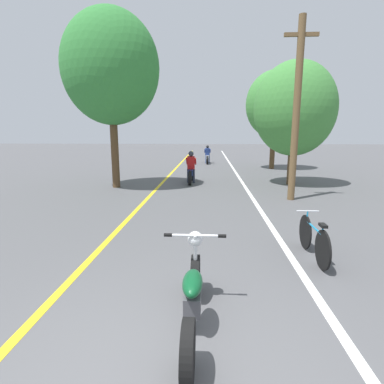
{
  "coord_description": "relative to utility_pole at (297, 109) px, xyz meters",
  "views": [
    {
      "loc": [
        0.52,
        -2.37,
        2.35
      ],
      "look_at": [
        0.1,
        4.87,
        0.9
      ],
      "focal_mm": 28.0,
      "sensor_mm": 36.0,
      "label": 1
    }
  ],
  "objects": [
    {
      "name": "lane_stripe_center",
      "position": [
        -5.13,
        4.66,
        -3.1
      ],
      "size": [
        0.14,
        48.0,
        0.01
      ],
      "primitive_type": "cube",
      "color": "yellow",
      "rests_on": "ground"
    },
    {
      "name": "motorcycle_foreground",
      "position": [
        -3.09,
        -7.28,
        -2.68
      ],
      "size": [
        0.84,
        2.14,
        1.01
      ],
      "color": "black",
      "rests_on": "ground"
    },
    {
      "name": "roadside_tree_left",
      "position": [
        -6.94,
        2.06,
        1.79
      ],
      "size": [
        3.95,
        3.55,
        7.18
      ],
      "color": "#513A23",
      "rests_on": "ground"
    },
    {
      "name": "roadside_tree_right_near",
      "position": [
        0.82,
        3.28,
        0.25
      ],
      "size": [
        3.57,
        3.21,
        5.42
      ],
      "color": "#513A23",
      "rests_on": "ground"
    },
    {
      "name": "bicycle_parked",
      "position": [
        -0.93,
        -5.1,
        -2.73
      ],
      "size": [
        0.44,
        1.67,
        0.82
      ],
      "color": "black",
      "rests_on": "ground"
    },
    {
      "name": "utility_pole",
      "position": [
        0.0,
        0.0,
        0.0
      ],
      "size": [
        1.1,
        0.24,
        6.03
      ],
      "color": "brown",
      "rests_on": "ground"
    },
    {
      "name": "lane_stripe_edge",
      "position": [
        -1.32,
        4.66,
        -3.1
      ],
      "size": [
        0.14,
        48.0,
        0.01
      ],
      "primitive_type": "cube",
      "color": "white",
      "rests_on": "ground"
    },
    {
      "name": "motorcycle_rider_far",
      "position": [
        -3.06,
        12.54,
        -2.58
      ],
      "size": [
        0.5,
        2.09,
        1.38
      ],
      "color": "black",
      "rests_on": "ground"
    },
    {
      "name": "motorcycle_rider_lead",
      "position": [
        -3.77,
        3.43,
        -2.54
      ],
      "size": [
        0.5,
        2.09,
        1.5
      ],
      "color": "black",
      "rests_on": "ground"
    },
    {
      "name": "roadside_tree_right_far",
      "position": [
        1.18,
        9.3,
        0.98
      ],
      "size": [
        3.63,
        3.27,
        6.18
      ],
      "color": "#513A23",
      "rests_on": "ground"
    }
  ]
}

